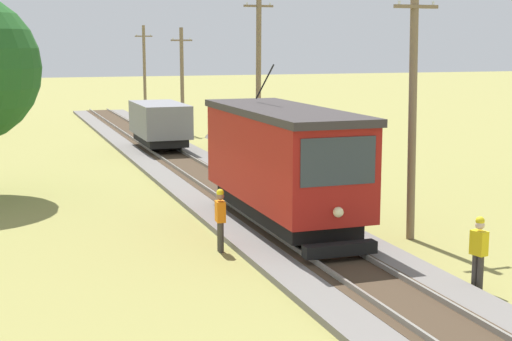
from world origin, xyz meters
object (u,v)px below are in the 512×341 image
object	(u,v)px
red_tram	(282,161)
second_worker	(220,217)
freight_car	(160,123)
utility_pole_near_tram	(413,106)
utility_pole_far	(182,79)
gravel_pile	(224,127)
track_worker	(479,250)
utility_pole_distant	(144,69)
utility_pole_mid	(258,75)

from	to	relation	value
red_tram	second_worker	size ratio (longest dim) A/B	4.79
freight_car	utility_pole_near_tram	distance (m)	20.70
utility_pole_far	gravel_pile	distance (m)	4.64
freight_car	second_worker	size ratio (longest dim) A/B	2.91
utility_pole_far	track_worker	size ratio (longest dim) A/B	3.79
red_tram	utility_pole_distant	bearing A→B (deg)	85.29
utility_pole_near_tram	utility_pole_far	xyz separation A→B (m)	(0.00, 28.66, -0.47)
utility_pole_near_tram	track_worker	world-z (taller)	utility_pole_near_tram
freight_car	utility_pole_distant	bearing A→B (deg)	81.29
second_worker	gravel_pile	bearing A→B (deg)	77.40
red_tram	utility_pole_distant	world-z (taller)	utility_pole_distant
utility_pole_mid	utility_pole_distant	distance (m)	27.93
utility_pole_distant	track_worker	distance (m)	46.47
utility_pole_distant	second_worker	size ratio (longest dim) A/B	4.03
second_worker	utility_pole_mid	bearing A→B (deg)	70.79
red_tram	gravel_pile	distance (m)	23.99
red_tram	track_worker	bearing A→B (deg)	-71.63
utility_pole_mid	track_worker	xyz separation A→B (m)	(-0.97, -18.46, -3.33)
freight_car	utility_pole_far	world-z (taller)	utility_pole_far
utility_pole_far	track_worker	bearing A→B (deg)	-91.67
utility_pole_mid	utility_pole_far	distance (m)	15.03
red_tram	utility_pole_near_tram	bearing A→B (deg)	-32.28
freight_car	utility_pole_far	xyz separation A→B (m)	(3.26, 8.36, 1.92)
red_tram	utility_pole_near_tram	world-z (taller)	utility_pole_near_tram
red_tram	second_worker	world-z (taller)	red_tram
track_worker	second_worker	world-z (taller)	same
utility_pole_near_tram	gravel_pile	distance (m)	25.73
second_worker	track_worker	bearing A→B (deg)	-43.27
utility_pole_near_tram	second_worker	bearing A→B (deg)	176.26
track_worker	second_worker	bearing A→B (deg)	119.50
utility_pole_mid	second_worker	distance (m)	14.84
second_worker	utility_pole_near_tram	bearing A→B (deg)	0.43
utility_pole_near_tram	second_worker	distance (m)	6.47
utility_pole_near_tram	utility_pole_mid	bearing A→B (deg)	90.00
utility_pole_far	second_worker	distance (m)	28.97
utility_pole_near_tram	gravel_pile	bearing A→B (deg)	85.90
utility_pole_mid	gravel_pile	bearing A→B (deg)	81.22
utility_pole_distant	track_worker	world-z (taller)	utility_pole_distant
red_tram	utility_pole_far	size ratio (longest dim) A/B	1.26
utility_pole_mid	utility_pole_far	size ratio (longest dim) A/B	1.25
red_tram	second_worker	xyz separation A→B (m)	(-2.48, -1.68, -1.21)
utility_pole_distant	track_worker	size ratio (longest dim) A/B	4.03
second_worker	utility_pole_distant	bearing A→B (deg)	86.24
utility_pole_mid	utility_pole_distant	bearing A→B (deg)	90.00
gravel_pile	utility_pole_far	bearing A→B (deg)	119.63
utility_pole_far	gravel_pile	size ratio (longest dim) A/B	2.87
freight_car	gravel_pile	xyz separation A→B (m)	(5.08, 5.15, -0.90)
gravel_pile	second_worker	distance (m)	26.20
utility_pole_distant	second_worker	distance (m)	41.68
second_worker	red_tram	bearing A→B (deg)	38.28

